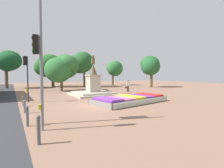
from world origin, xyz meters
The scene contains 17 objects.
ground_plane centered at (0.00, 0.00, 0.00)m, with size 89.68×89.68×0.00m, color #8C6651.
flower_planter centered at (3.33, -0.43, 0.27)m, with size 7.28×4.18×0.61m.
statue_monument centered at (2.92, 6.61, 0.84)m, with size 5.15×5.15×4.78m.
traffic_light_near_crossing centered at (-4.61, -4.64, 2.82)m, with size 0.41×0.29×4.13m.
traffic_light_mid_block centered at (-4.48, 4.30, 2.77)m, with size 0.42×0.30×4.06m.
banner_pole centered at (-4.36, -3.60, 3.29)m, with size 0.14×0.69×6.21m.
pedestrian_with_handbag centered at (8.84, 7.76, 0.93)m, with size 0.69×0.42×1.66m.
kerb_bollard_south centered at (-4.86, -6.22, 0.55)m, with size 0.14×0.14×1.04m.
kerb_bollard_mid_a centered at (-5.02, -3.63, 0.50)m, with size 0.13×0.13×0.96m.
kerb_bollard_mid_b centered at (-4.94, -0.43, 0.45)m, with size 0.17×0.17×0.85m.
kerb_bollard_north centered at (-4.86, 2.34, 0.43)m, with size 0.17×0.17×0.80m.
park_tree_far_left centered at (17.78, 12.95, 4.28)m, with size 4.11×4.35×6.12m.
park_tree_behind_statue centered at (6.48, 20.47, 4.77)m, with size 4.98×6.06×6.90m.
park_tree_far_right centered at (14.97, 21.81, 3.89)m, with size 3.74×3.73×5.62m.
park_tree_street_side centered at (1.16, 13.79, 3.53)m, with size 5.30×4.94×5.58m.
park_tree_mid_canopy centered at (0.84, 23.73, 4.14)m, with size 5.23×6.17×6.38m.
park_tree_distant centered at (-5.96, 23.62, 4.82)m, with size 4.28×5.21×6.78m.
Camera 1 is at (-5.65, -12.70, 2.46)m, focal length 28.00 mm.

